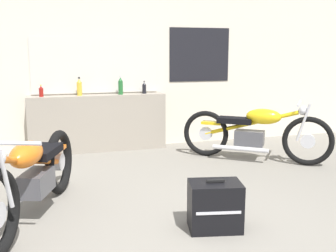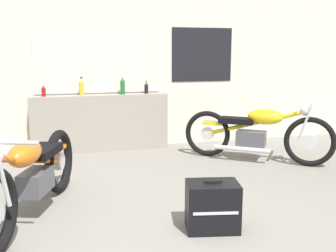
# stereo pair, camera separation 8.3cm
# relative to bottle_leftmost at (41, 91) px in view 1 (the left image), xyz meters

# --- Properties ---
(ground_plane) EXTENTS (24.00, 24.00, 0.00)m
(ground_plane) POSITION_rel_bottle_leftmost_xyz_m (1.20, -3.45, -0.97)
(ground_plane) COLOR gray
(wall_back) EXTENTS (10.00, 0.07, 2.80)m
(wall_back) POSITION_rel_bottle_leftmost_xyz_m (1.20, 0.20, 0.43)
(wall_back) COLOR beige
(wall_back) RESTS_ON ground_plane
(sill_counter) EXTENTS (2.12, 0.28, 0.89)m
(sill_counter) POSITION_rel_bottle_leftmost_xyz_m (0.84, 0.02, -0.52)
(sill_counter) COLOR gray
(sill_counter) RESTS_ON ground_plane
(bottle_leftmost) EXTENTS (0.06, 0.06, 0.18)m
(bottle_leftmost) POSITION_rel_bottle_leftmost_xyz_m (0.00, 0.00, 0.00)
(bottle_leftmost) COLOR maroon
(bottle_leftmost) RESTS_ON sill_counter
(bottle_left_center) EXTENTS (0.08, 0.08, 0.28)m
(bottle_left_center) POSITION_rel_bottle_leftmost_xyz_m (0.56, 0.01, 0.05)
(bottle_left_center) COLOR gold
(bottle_left_center) RESTS_ON sill_counter
(bottle_center) EXTENTS (0.07, 0.07, 0.29)m
(bottle_center) POSITION_rel_bottle_leftmost_xyz_m (1.19, -0.01, 0.05)
(bottle_center) COLOR #23662D
(bottle_center) RESTS_ON sill_counter
(bottle_right_center) EXTENTS (0.06, 0.06, 0.20)m
(bottle_right_center) POSITION_rel_bottle_leftmost_xyz_m (1.58, 0.02, 0.01)
(bottle_right_center) COLOR black
(bottle_right_center) RESTS_ON sill_counter
(motorcycle_yellow) EXTENTS (1.75, 1.35, 0.88)m
(motorcycle_yellow) POSITION_rel_bottle_leftmost_xyz_m (2.92, -1.20, -0.54)
(motorcycle_yellow) COLOR black
(motorcycle_yellow) RESTS_ON ground_plane
(motorcycle_orange) EXTENTS (0.90, 2.06, 0.89)m
(motorcycle_orange) POSITION_rel_bottle_leftmost_xyz_m (-0.04, -2.46, -0.55)
(motorcycle_orange) COLOR black
(motorcycle_orange) RESTS_ON ground_plane
(hard_case_black) EXTENTS (0.51, 0.40, 0.45)m
(hard_case_black) POSITION_rel_bottle_leftmost_xyz_m (1.50, -3.12, -0.75)
(hard_case_black) COLOR black
(hard_case_black) RESTS_ON ground_plane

